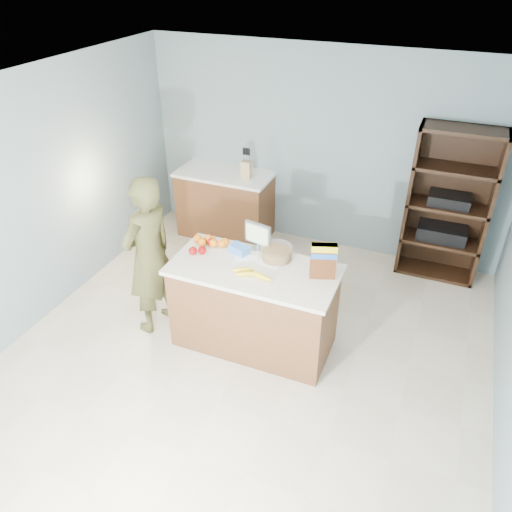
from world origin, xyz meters
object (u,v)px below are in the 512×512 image
at_px(shelving_unit, 448,207).
at_px(tv, 258,235).
at_px(cereal_box, 323,258).
at_px(person, 149,256).
at_px(counter_peninsula, 254,309).

distance_m(shelving_unit, tv, 2.39).
relative_size(tv, cereal_box, 0.84).
height_order(shelving_unit, person, shelving_unit).
relative_size(counter_peninsula, person, 0.94).
bearing_deg(cereal_box, tv, 162.74).
xyz_separation_m(person, tv, (0.97, 0.42, 0.23)).
bearing_deg(tv, shelving_unit, 46.60).
bearing_deg(cereal_box, shelving_unit, 64.47).
distance_m(counter_peninsula, cereal_box, 0.92).
bearing_deg(person, counter_peninsula, 108.52).
distance_m(person, cereal_box, 1.71).
xyz_separation_m(counter_peninsula, person, (-1.06, -0.11, 0.42)).
height_order(shelving_unit, cereal_box, shelving_unit).
distance_m(shelving_unit, cereal_box, 2.18).
xyz_separation_m(shelving_unit, tv, (-1.64, -1.73, 0.19)).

